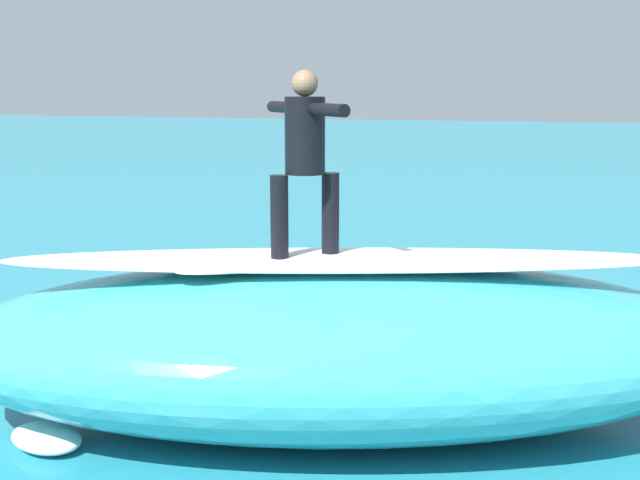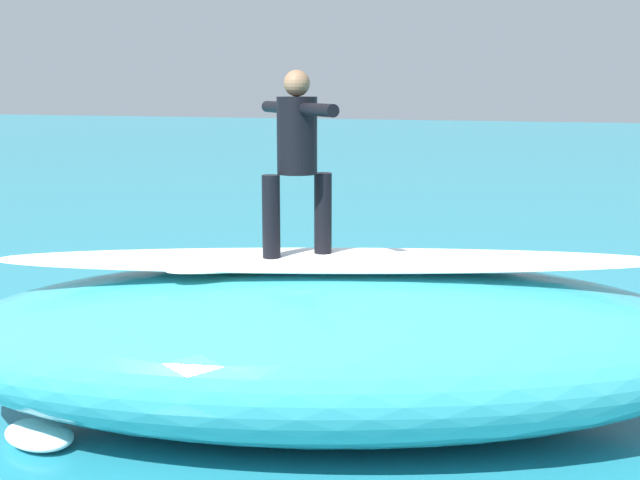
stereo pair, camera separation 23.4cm
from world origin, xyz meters
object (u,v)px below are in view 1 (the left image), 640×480
Objects in this scene: surfer_riding at (305,150)px; surfboard_paddling at (328,283)px; surfboard_riding at (305,261)px; surfer_paddling at (330,270)px.

surfboard_paddling is (1.29, -4.69, -2.25)m from surfer_riding.
surfboard_riding is at bearing 10.52° from surfboard_paddling.
surfboard_riding reaches higher than surfer_paddling.
surfer_paddling reaches higher than surfboard_paddling.
surfer_riding is 5.41m from surfer_paddling.
surfer_paddling is (0.01, -0.12, 0.16)m from surfboard_paddling.
surfer_riding is at bearing 54.33° from surfboard_riding.
surfboard_riding is 0.90m from surfer_riding.
surfer_paddling is at bearing -117.70° from surfer_riding.
surfer_riding is at bearing 10.26° from surfer_paddling.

